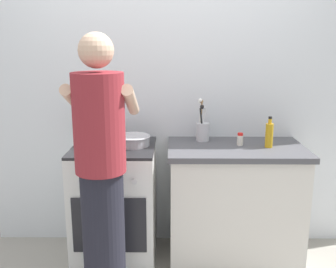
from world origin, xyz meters
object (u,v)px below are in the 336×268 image
object	(u,v)px
oil_bottle	(269,135)
utensil_crock	(203,128)
spice_bottle	(240,139)
pot	(95,137)
mixing_bowl	(133,140)
person	(102,177)
stove_range	(115,203)

from	to	relation	value
oil_bottle	utensil_crock	bearing A→B (deg)	158.10
utensil_crock	oil_bottle	bearing A→B (deg)	-21.90
spice_bottle	pot	bearing A→B (deg)	179.24
oil_bottle	mixing_bowl	bearing A→B (deg)	177.59
pot	person	size ratio (longest dim) A/B	0.15
mixing_bowl	utensil_crock	size ratio (longest dim) A/B	0.79
stove_range	person	size ratio (longest dim) A/B	0.53
oil_bottle	person	size ratio (longest dim) A/B	0.13
stove_range	pot	distance (m)	0.53
stove_range	spice_bottle	xyz separation A→B (m)	(0.93, 0.04, 0.50)
utensil_crock	oil_bottle	world-z (taller)	utensil_crock
utensil_crock	oil_bottle	xyz separation A→B (m)	(0.47, -0.19, -0.00)
pot	utensil_crock	xyz separation A→B (m)	(0.80, 0.12, 0.04)
mixing_bowl	oil_bottle	world-z (taller)	oil_bottle
pot	spice_bottle	xyz separation A→B (m)	(1.07, -0.01, -0.01)
utensil_crock	mixing_bowl	bearing A→B (deg)	-164.45
stove_range	person	distance (m)	0.69
spice_bottle	oil_bottle	xyz separation A→B (m)	(0.20, -0.05, 0.05)
mixing_bowl	stove_range	bearing A→B (deg)	-169.54
utensil_crock	person	distance (m)	0.99
pot	utensil_crock	distance (m)	0.81
spice_bottle	person	size ratio (longest dim) A/B	0.06
person	stove_range	bearing A→B (deg)	90.87
oil_bottle	person	xyz separation A→B (m)	(-1.12, -0.54, -0.13)
pot	utensil_crock	world-z (taller)	utensil_crock
stove_range	utensil_crock	world-z (taller)	utensil_crock
stove_range	pot	size ratio (longest dim) A/B	3.57
oil_bottle	person	world-z (taller)	person
pot	person	bearing A→B (deg)	-76.22
stove_range	utensil_crock	size ratio (longest dim) A/B	2.74
stove_range	spice_bottle	size ratio (longest dim) A/B	9.62
person	pot	bearing A→B (deg)	103.78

